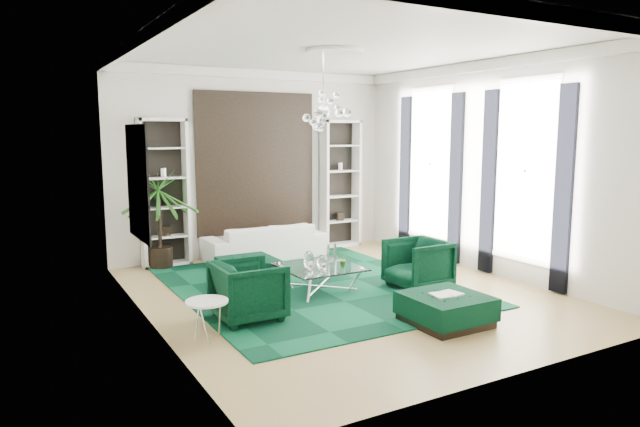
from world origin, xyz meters
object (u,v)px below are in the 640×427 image
side_table (207,321)px  sofa (264,242)px  coffee_table (319,279)px  ottoman_front (446,309)px  palm (159,205)px  armchair_left (249,291)px  ottoman_side (248,270)px  armchair_right (418,264)px

side_table → sofa: bearing=57.5°
coffee_table → ottoman_front: bearing=-72.7°
side_table → palm: (0.45, 4.10, 0.95)m
sofa → coffee_table: size_ratio=2.00×
armchair_left → ottoman_front: armchair_left is taller
sofa → coffee_table: 2.63m
ottoman_front → armchair_left: bearing=146.7°
ottoman_side → ottoman_front: size_ratio=0.90×
armchair_right → palm: (-3.31, 3.49, 0.79)m
armchair_left → coffee_table: 1.71m
palm → coffee_table: bearing=-57.3°
side_table → armchair_left: bearing=33.9°
ottoman_side → side_table: bearing=-122.4°
armchair_left → side_table: armchair_left is taller
armchair_left → side_table: size_ratio=1.72×
armchair_right → coffee_table: (-1.48, 0.64, -0.20)m
sofa → armchair_right: bearing=111.6°
sofa → armchair_left: size_ratio=2.68×
coffee_table → sofa: bearing=85.8°
armchair_right → coffee_table: bearing=-113.2°
ottoman_side → ottoman_front: bearing=-66.3°
ottoman_side → sofa: bearing=57.3°
coffee_table → ottoman_side: 1.36m
armchair_left → side_table: 0.92m
side_table → armchair_right: bearing=9.3°
armchair_left → ottoman_side: (0.76, 1.87, -0.21)m
armchair_left → ottoman_side: armchair_left is taller
sofa → ottoman_front: size_ratio=2.39×
ottoman_front → side_table: 3.12m
armchair_left → ottoman_side: size_ratio=0.99×
sofa → side_table: sofa is taller
ottoman_side → palm: (-1.06, 1.73, 1.00)m
palm → armchair_left: bearing=-85.2°
ottoman_front → side_table: side_table is taller
armchair_right → ottoman_front: 1.77m
armchair_right → coffee_table: 1.63m
armchair_left → armchair_right: (3.01, 0.11, 0.00)m
sofa → armchair_right: (1.29, -3.26, 0.06)m
armchair_right → ottoman_front: size_ratio=0.89×
ottoman_front → side_table: size_ratio=1.92×
side_table → palm: bearing=83.7°
armchair_right → palm: 4.88m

